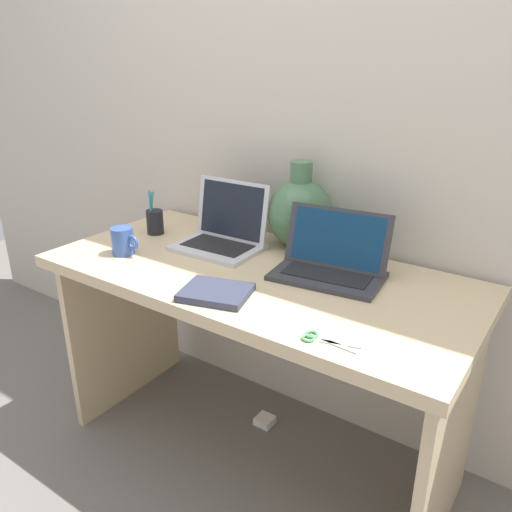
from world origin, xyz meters
name	(u,v)px	position (x,y,z in m)	size (l,w,h in m)	color
ground_plane	(256,451)	(0.00, 0.00, 0.00)	(6.00, 6.00, 0.00)	slate
back_wall	(317,117)	(0.00, 0.38, 1.20)	(4.40, 0.04, 2.40)	beige
desk	(256,315)	(0.00, 0.00, 0.58)	(1.42, 0.67, 0.75)	#D1B78C
laptop_left	(224,230)	(-0.22, 0.12, 0.81)	(0.31, 0.24, 0.23)	silver
laptop_right	(332,259)	(0.22, 0.11, 0.81)	(0.36, 0.26, 0.20)	#333338
green_vase	(300,212)	(0.00, 0.28, 0.88)	(0.23, 0.23, 0.31)	#47704C
notebook_stack	(216,292)	(0.01, -0.22, 0.76)	(0.19, 0.15, 0.02)	#33384C
coffee_mug	(123,241)	(-0.46, -0.15, 0.80)	(0.12, 0.08, 0.10)	#335199
pen_cup	(155,221)	(-0.53, 0.07, 0.80)	(0.06, 0.06, 0.17)	black
scissors	(320,339)	(0.38, -0.27, 0.75)	(0.15, 0.06, 0.01)	#B7B7BC
power_brick	(265,421)	(-0.06, 0.15, 0.01)	(0.07, 0.07, 0.03)	white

